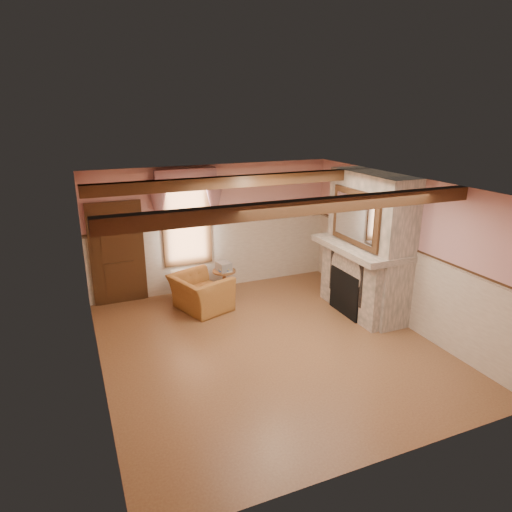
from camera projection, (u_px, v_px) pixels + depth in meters
name	position (u px, v px, depth m)	size (l,w,h in m)	color
floor	(268.00, 346.00, 7.95)	(5.50, 6.00, 0.01)	brown
ceiling	(270.00, 186.00, 7.08)	(5.50, 6.00, 0.01)	silver
wall_back	(213.00, 228.00, 10.14)	(5.50, 0.02, 2.80)	#CE908E
wall_front	(384.00, 358.00, 4.89)	(5.50, 0.02, 2.80)	#CE908E
wall_left	(93.00, 296.00, 6.50)	(0.02, 6.00, 2.80)	#CE908E
wall_right	(403.00, 251.00, 8.53)	(0.02, 6.00, 2.80)	#CE908E
wainscot	(269.00, 306.00, 7.72)	(5.50, 6.00, 1.50)	beige
chair_rail	(269.00, 265.00, 7.48)	(5.50, 6.00, 0.08)	black
firebox	(347.00, 292.00, 9.07)	(0.20, 0.95, 0.90)	black
armchair	(201.00, 293.00, 9.29)	(1.11, 0.97, 0.72)	#9E662D
side_table	(224.00, 282.00, 10.09)	(0.51, 0.51, 0.55)	brown
book_stack	(224.00, 266.00, 9.95)	(0.26, 0.32, 0.20)	#B7AD8C
radiator	(188.00, 283.00, 9.96)	(0.70, 0.18, 0.60)	white
bowl	(366.00, 244.00, 8.72)	(0.38, 0.38, 0.09)	brown
mantel_clock	(339.00, 230.00, 9.54)	(0.14, 0.24, 0.20)	black
oil_lamp	(342.00, 229.00, 9.41)	(0.11, 0.11, 0.28)	gold
candle_red	(378.00, 248.00, 8.39)	(0.06, 0.06, 0.16)	maroon
jar_yellow	(383.00, 251.00, 8.28)	(0.06, 0.06, 0.12)	yellow
fireplace	(369.00, 244.00, 8.93)	(0.85, 2.00, 2.80)	gray
mantel	(361.00, 247.00, 8.88)	(1.05, 2.05, 0.12)	gray
overmantel_mirror	(355.00, 218.00, 8.62)	(0.06, 1.44, 1.04)	silver
door	(118.00, 255.00, 9.42)	(1.10, 0.10, 2.10)	black
window	(187.00, 220.00, 9.82)	(1.06, 0.08, 2.02)	white
window_drapes	(186.00, 193.00, 9.55)	(1.30, 0.14, 1.40)	gray
ceiling_beam_front	(307.00, 207.00, 6.06)	(5.50, 0.18, 0.20)	black
ceiling_beam_back	(242.00, 181.00, 8.16)	(5.50, 0.18, 0.20)	black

